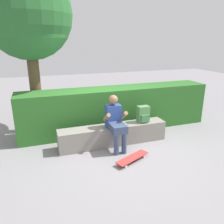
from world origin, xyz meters
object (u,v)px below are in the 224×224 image
Objects in this scene: bench_main at (113,135)px; skateboard_near_person at (133,158)px; backpack_on_bench at (143,114)px; person_skater at (115,121)px.

bench_main reaches higher than skateboard_near_person.
backpack_on_bench is (0.77, -0.01, 0.43)m from bench_main.
backpack_on_bench is (0.67, 0.88, 0.59)m from skateboard_near_person.
person_skater is at bearing 100.59° from skateboard_near_person.
person_skater is 1.50× the size of skateboard_near_person.
backpack_on_bench is at bearing -0.70° from bench_main.
backpack_on_bench reaches higher than skateboard_near_person.
person_skater reaches higher than bench_main.
person_skater is at bearing -165.99° from backpack_on_bench.
backpack_on_bench is (0.80, 0.20, -0.00)m from person_skater.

